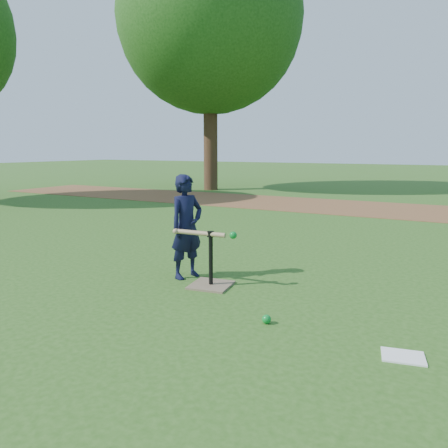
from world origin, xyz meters
The scene contains 8 objects.
ground centered at (0.00, 0.00, 0.00)m, with size 80.00×80.00×0.00m, color #285116.
dirt_strip centered at (0.00, 7.50, 0.01)m, with size 24.00×3.00×0.01m, color brown.
child centered at (-0.65, 0.37, 0.60)m, with size 0.44×0.29×1.21m, color black.
wiffle_ball_ground centered at (0.72, -0.46, 0.04)m, with size 0.08×0.08×0.08m, color #0B832A.
clipboard centered at (1.84, -0.55, 0.01)m, with size 0.30×0.23×0.01m, color white.
batting_tee centered at (-0.23, 0.21, 0.11)m, with size 0.49×0.49×0.61m.
swing_action centered at (-0.31, 0.20, 0.59)m, with size 0.73×0.21×0.08m.
tree_left centered at (-6.00, 10.00, 5.87)m, with size 6.40×6.40×9.08m.
Camera 1 is at (2.12, -3.78, 1.50)m, focal length 35.00 mm.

